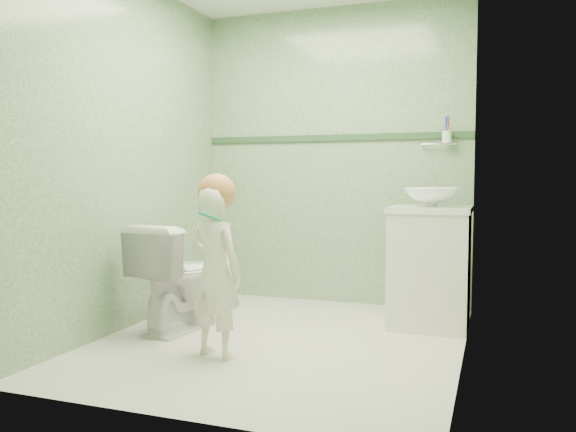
% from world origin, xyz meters
% --- Properties ---
extents(ground, '(2.50, 2.50, 0.00)m').
position_xyz_m(ground, '(0.00, 0.00, 0.00)').
color(ground, beige).
rests_on(ground, ground).
extents(room_shell, '(2.50, 2.54, 2.40)m').
position_xyz_m(room_shell, '(0.00, 0.00, 1.20)').
color(room_shell, gray).
rests_on(room_shell, ground).
extents(trim_stripe, '(2.20, 0.02, 0.05)m').
position_xyz_m(trim_stripe, '(0.00, 1.24, 1.35)').
color(trim_stripe, '#2B4C2C').
rests_on(trim_stripe, room_shell).
extents(vanity, '(0.52, 0.50, 0.80)m').
position_xyz_m(vanity, '(0.84, 0.70, 0.40)').
color(vanity, white).
rests_on(vanity, ground).
extents(counter, '(0.54, 0.52, 0.04)m').
position_xyz_m(counter, '(0.84, 0.70, 0.81)').
color(counter, white).
rests_on(counter, vanity).
extents(basin, '(0.37, 0.37, 0.13)m').
position_xyz_m(basin, '(0.84, 0.70, 0.89)').
color(basin, white).
rests_on(basin, counter).
extents(faucet, '(0.03, 0.13, 0.18)m').
position_xyz_m(faucet, '(0.84, 0.89, 0.97)').
color(faucet, silver).
rests_on(faucet, counter).
extents(cup_holder, '(0.26, 0.07, 0.21)m').
position_xyz_m(cup_holder, '(0.89, 1.18, 1.33)').
color(cup_holder, silver).
rests_on(cup_holder, room_shell).
extents(toilet, '(0.49, 0.76, 0.72)m').
position_xyz_m(toilet, '(-0.74, 0.05, 0.36)').
color(toilet, white).
rests_on(toilet, ground).
extents(toddler, '(0.40, 0.32, 0.98)m').
position_xyz_m(toddler, '(-0.24, -0.40, 0.49)').
color(toddler, white).
rests_on(toddler, ground).
extents(hair_cap, '(0.22, 0.22, 0.22)m').
position_xyz_m(hair_cap, '(-0.24, -0.38, 0.94)').
color(hair_cap, '#BE7949').
rests_on(hair_cap, toddler).
extents(teal_toothbrush, '(0.11, 0.14, 0.08)m').
position_xyz_m(teal_toothbrush, '(-0.20, -0.54, 0.82)').
color(teal_toothbrush, '#119164').
rests_on(teal_toothbrush, toddler).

